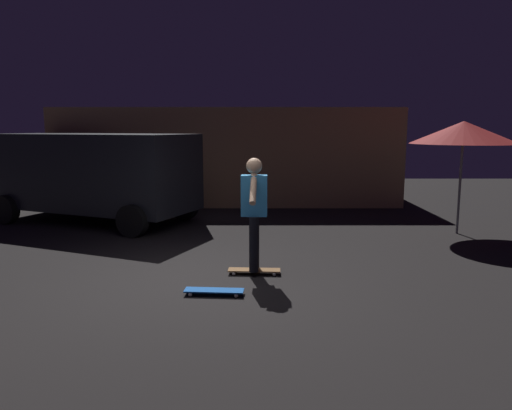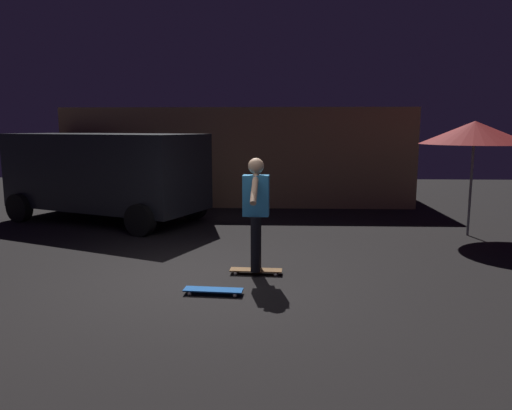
{
  "view_description": "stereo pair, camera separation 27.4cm",
  "coord_description": "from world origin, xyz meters",
  "views": [
    {
      "loc": [
        0.74,
        -6.65,
        2.18
      ],
      "look_at": [
        0.72,
        0.38,
        1.05
      ],
      "focal_mm": 34.06,
      "sensor_mm": 36.0,
      "label": 1
    },
    {
      "loc": [
        1.02,
        -6.64,
        2.18
      ],
      "look_at": [
        0.72,
        0.38,
        1.05
      ],
      "focal_mm": 34.06,
      "sensor_mm": 36.0,
      "label": 2
    }
  ],
  "objects": [
    {
      "name": "skateboard_ridden",
      "position": [
        0.72,
        0.38,
        0.06
      ],
      "size": [
        0.79,
        0.25,
        0.07
      ],
      "color": "olive",
      "rests_on": "ground_plane"
    },
    {
      "name": "skateboard_spare",
      "position": [
        0.19,
        -0.54,
        0.06
      ],
      "size": [
        0.79,
        0.27,
        0.07
      ],
      "color": "#1959B2",
      "rests_on": "ground_plane"
    },
    {
      "name": "parked_van",
      "position": [
        -2.96,
        4.45,
        1.16
      ],
      "size": [
        4.98,
        3.65,
        2.03
      ],
      "color": "black",
      "rests_on": "ground_plane"
    },
    {
      "name": "patio_umbrella",
      "position": [
        4.91,
        3.2,
        2.07
      ],
      "size": [
        2.1,
        2.1,
        2.3
      ],
      "color": "slate",
      "rests_on": "ground_plane"
    },
    {
      "name": "skater",
      "position": [
        0.72,
        0.38,
        1.04
      ],
      "size": [
        0.39,
        0.98,
        1.67
      ],
      "color": "black",
      "rests_on": "skateboard_ridden"
    },
    {
      "name": "ground_plane",
      "position": [
        0.0,
        0.0,
        0.0
      ],
      "size": [
        28.0,
        28.0,
        0.0
      ],
      "primitive_type": "plane",
      "color": "black"
    },
    {
      "name": "low_building",
      "position": [
        -0.06,
        8.32,
        1.35
      ],
      "size": [
        9.6,
        3.95,
        2.7
      ],
      "color": "#AD7F56",
      "rests_on": "ground_plane"
    }
  ]
}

